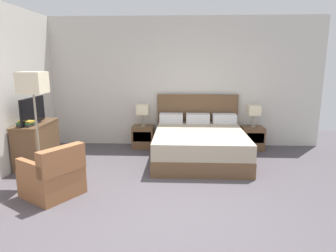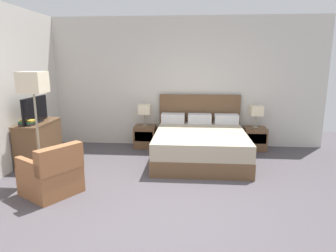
{
  "view_description": "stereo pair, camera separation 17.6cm",
  "coord_description": "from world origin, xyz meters",
  "px_view_note": "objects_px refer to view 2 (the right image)",
  "views": [
    {
      "loc": [
        0.23,
        -3.52,
        1.89
      ],
      "look_at": [
        -0.02,
        1.77,
        0.75
      ],
      "focal_mm": 32.0,
      "sensor_mm": 36.0,
      "label": 1
    },
    {
      "loc": [
        0.4,
        -3.51,
        1.89
      ],
      "look_at": [
        -0.02,
        1.77,
        0.75
      ],
      "focal_mm": 32.0,
      "sensor_mm": 36.0,
      "label": 2
    }
  ],
  "objects_px": {
    "nightstand_left": "(145,136)",
    "tv": "(35,110)",
    "armchair_by_window": "(52,175)",
    "floor_lamp": "(33,89)",
    "dresser": "(39,142)",
    "book_red_cover": "(28,124)",
    "book_blue_cover": "(27,122)",
    "book_small_top": "(28,120)",
    "table_lamp_right": "(257,111)",
    "bed": "(200,143)",
    "nightstand_right": "(255,139)",
    "table_lamp_left": "(145,110)"
  },
  "relations": [
    {
      "from": "table_lamp_left",
      "to": "nightstand_left",
      "type": "bearing_deg",
      "value": -90.0
    },
    {
      "from": "bed",
      "to": "nightstand_left",
      "type": "height_order",
      "value": "bed"
    },
    {
      "from": "floor_lamp",
      "to": "book_small_top",
      "type": "bearing_deg",
      "value": 128.7
    },
    {
      "from": "dresser",
      "to": "armchair_by_window",
      "type": "height_order",
      "value": "dresser"
    },
    {
      "from": "armchair_by_window",
      "to": "book_blue_cover",
      "type": "bearing_deg",
      "value": 131.1
    },
    {
      "from": "bed",
      "to": "table_lamp_left",
      "type": "xyz_separation_m",
      "value": [
        -1.21,
        0.74,
        0.54
      ]
    },
    {
      "from": "tv",
      "to": "floor_lamp",
      "type": "relative_size",
      "value": 0.48
    },
    {
      "from": "nightstand_right",
      "to": "book_blue_cover",
      "type": "xyz_separation_m",
      "value": [
        -4.27,
        -1.51,
        0.6
      ]
    },
    {
      "from": "nightstand_left",
      "to": "tv",
      "type": "height_order",
      "value": "tv"
    },
    {
      "from": "nightstand_right",
      "to": "tv",
      "type": "distance_m",
      "value": 4.5
    },
    {
      "from": "bed",
      "to": "tv",
      "type": "relative_size",
      "value": 2.45
    },
    {
      "from": "dresser",
      "to": "book_red_cover",
      "type": "relative_size",
      "value": 4.16
    },
    {
      "from": "book_red_cover",
      "to": "book_small_top",
      "type": "relative_size",
      "value": 0.96
    },
    {
      "from": "tv",
      "to": "book_small_top",
      "type": "height_order",
      "value": "tv"
    },
    {
      "from": "dresser",
      "to": "armchair_by_window",
      "type": "xyz_separation_m",
      "value": [
        0.87,
        -1.32,
        -0.12
      ]
    },
    {
      "from": "nightstand_right",
      "to": "floor_lamp",
      "type": "relative_size",
      "value": 0.28
    },
    {
      "from": "dresser",
      "to": "table_lamp_right",
      "type": "bearing_deg",
      "value": 15.81
    },
    {
      "from": "armchair_by_window",
      "to": "floor_lamp",
      "type": "relative_size",
      "value": 0.54
    },
    {
      "from": "nightstand_right",
      "to": "armchair_by_window",
      "type": "distance_m",
      "value": 4.22
    },
    {
      "from": "tv",
      "to": "book_blue_cover",
      "type": "distance_m",
      "value": 0.31
    },
    {
      "from": "nightstand_left",
      "to": "armchair_by_window",
      "type": "relative_size",
      "value": 0.52
    },
    {
      "from": "table_lamp_left",
      "to": "book_blue_cover",
      "type": "height_order",
      "value": "table_lamp_left"
    },
    {
      "from": "tv",
      "to": "book_blue_cover",
      "type": "height_order",
      "value": "tv"
    },
    {
      "from": "tv",
      "to": "book_red_cover",
      "type": "bearing_deg",
      "value": -92.72
    },
    {
      "from": "book_red_cover",
      "to": "nightstand_right",
      "type": "bearing_deg",
      "value": 19.45
    },
    {
      "from": "bed",
      "to": "book_red_cover",
      "type": "xyz_separation_m",
      "value": [
        -3.06,
        -0.77,
        0.5
      ]
    },
    {
      "from": "nightstand_left",
      "to": "book_red_cover",
      "type": "relative_size",
      "value": 1.98
    },
    {
      "from": "table_lamp_left",
      "to": "floor_lamp",
      "type": "height_order",
      "value": "floor_lamp"
    },
    {
      "from": "nightstand_left",
      "to": "book_blue_cover",
      "type": "height_order",
      "value": "book_blue_cover"
    },
    {
      "from": "nightstand_left",
      "to": "table_lamp_right",
      "type": "height_order",
      "value": "table_lamp_right"
    },
    {
      "from": "dresser",
      "to": "book_red_cover",
      "type": "xyz_separation_m",
      "value": [
        -0.01,
        -0.3,
        0.4
      ]
    },
    {
      "from": "nightstand_right",
      "to": "book_small_top",
      "type": "distance_m",
      "value": 4.56
    },
    {
      "from": "dresser",
      "to": "book_red_cover",
      "type": "bearing_deg",
      "value": -91.89
    },
    {
      "from": "table_lamp_right",
      "to": "armchair_by_window",
      "type": "xyz_separation_m",
      "value": [
        -3.38,
        -2.53,
        -0.57
      ]
    },
    {
      "from": "bed",
      "to": "book_blue_cover",
      "type": "xyz_separation_m",
      "value": [
        -3.06,
        -0.77,
        0.53
      ]
    },
    {
      "from": "book_red_cover",
      "to": "bed",
      "type": "bearing_deg",
      "value": 14.13
    },
    {
      "from": "table_lamp_left",
      "to": "floor_lamp",
      "type": "xyz_separation_m",
      "value": [
        -1.36,
        -2.1,
        0.63
      ]
    },
    {
      "from": "nightstand_right",
      "to": "armchair_by_window",
      "type": "xyz_separation_m",
      "value": [
        -3.38,
        -2.53,
        0.04
      ]
    },
    {
      "from": "nightstand_right",
      "to": "table_lamp_right",
      "type": "xyz_separation_m",
      "value": [
        0.0,
        0.0,
        0.61
      ]
    },
    {
      "from": "armchair_by_window",
      "to": "floor_lamp",
      "type": "xyz_separation_m",
      "value": [
        -0.39,
        0.43,
        1.21
      ]
    },
    {
      "from": "nightstand_right",
      "to": "bed",
      "type": "bearing_deg",
      "value": -148.65
    },
    {
      "from": "book_blue_cover",
      "to": "book_small_top",
      "type": "distance_m",
      "value": 0.04
    },
    {
      "from": "table_lamp_right",
      "to": "dresser",
      "type": "bearing_deg",
      "value": -164.19
    },
    {
      "from": "nightstand_left",
      "to": "book_small_top",
      "type": "height_order",
      "value": "book_small_top"
    },
    {
      "from": "bed",
      "to": "table_lamp_right",
      "type": "relative_size",
      "value": 4.33
    },
    {
      "from": "tv",
      "to": "floor_lamp",
      "type": "height_order",
      "value": "floor_lamp"
    },
    {
      "from": "tv",
      "to": "armchair_by_window",
      "type": "bearing_deg",
      "value": -55.83
    },
    {
      "from": "nightstand_right",
      "to": "book_small_top",
      "type": "height_order",
      "value": "book_small_top"
    },
    {
      "from": "tv",
      "to": "book_blue_cover",
      "type": "relative_size",
      "value": 3.42
    },
    {
      "from": "bed",
      "to": "dresser",
      "type": "height_order",
      "value": "bed"
    }
  ]
}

